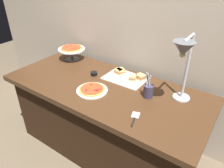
% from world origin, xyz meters
% --- Properties ---
extents(ground_plane, '(8.00, 8.00, 0.00)m').
position_xyz_m(ground_plane, '(0.00, 0.00, 0.00)').
color(ground_plane, brown).
extents(back_wall, '(4.40, 0.04, 2.40)m').
position_xyz_m(back_wall, '(0.00, 0.50, 1.20)').
color(back_wall, '#B7A893').
rests_on(back_wall, ground_plane).
extents(buffet_table, '(1.90, 0.84, 0.76)m').
position_xyz_m(buffet_table, '(0.00, 0.00, 0.39)').
color(buffet_table, '#422816').
rests_on(buffet_table, ground_plane).
extents(heat_lamp, '(0.15, 0.34, 0.56)m').
position_xyz_m(heat_lamp, '(0.65, 0.06, 1.19)').
color(heat_lamp, '#B7BABF').
rests_on(heat_lamp, buffet_table).
extents(pizza_plate_front, '(0.27, 0.27, 0.03)m').
position_xyz_m(pizza_plate_front, '(-0.04, -0.13, 0.77)').
color(pizza_plate_front, white).
rests_on(pizza_plate_front, buffet_table).
extents(pizza_plate_center, '(0.30, 0.30, 0.15)m').
position_xyz_m(pizza_plate_center, '(-0.66, 0.27, 0.88)').
color(pizza_plate_center, '#595B60').
rests_on(pizza_plate_center, buffet_table).
extents(sandwich_platter, '(0.39, 0.27, 0.06)m').
position_xyz_m(sandwich_platter, '(0.09, 0.24, 0.78)').
color(sandwich_platter, white).
rests_on(sandwich_platter, buffet_table).
extents(sauce_cup_near, '(0.07, 0.07, 0.03)m').
position_xyz_m(sauce_cup_near, '(-0.21, 0.11, 0.78)').
color(sauce_cup_near, black).
rests_on(sauce_cup_near, buffet_table).
extents(utensil_holder, '(0.08, 0.08, 0.23)m').
position_xyz_m(utensil_holder, '(0.41, 0.07, 0.82)').
color(utensil_holder, '#383347').
rests_on(utensil_holder, buffet_table).
extents(serving_spatula, '(0.08, 0.17, 0.01)m').
position_xyz_m(serving_spatula, '(0.46, -0.25, 0.76)').
color(serving_spatula, '#B7BABF').
rests_on(serving_spatula, buffet_table).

